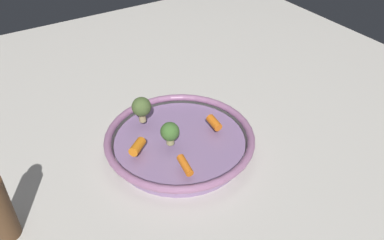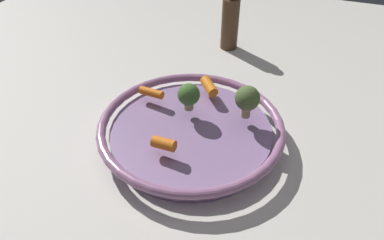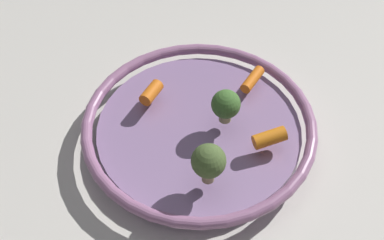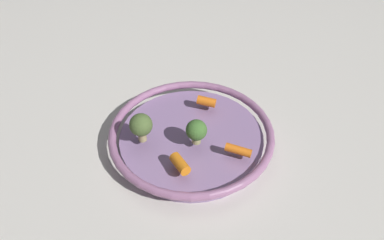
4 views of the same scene
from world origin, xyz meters
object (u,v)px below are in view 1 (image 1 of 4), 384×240
Objects in this scene: baby_carrot_back at (137,145)px; baby_carrot_left at (185,165)px; serving_bowl at (180,141)px; baby_carrot_near_rim at (214,123)px; broccoli_floret_large at (142,107)px; broccoli_floret_edge at (170,132)px.

baby_carrot_left is at bearing -61.26° from baby_carrot_back.
baby_carrot_near_rim is (0.09, -0.02, 0.03)m from serving_bowl.
baby_carrot_back is 0.11m from broccoli_floret_large.
baby_carrot_back is at bearing 177.76° from serving_bowl.
broccoli_floret_large is (-0.05, 0.09, 0.06)m from serving_bowl.
broccoli_floret_edge is 0.11m from broccoli_floret_large.
broccoli_floret_edge is at bearing -16.27° from baby_carrot_back.
broccoli_floret_edge is at bearing -179.99° from baby_carrot_near_rim.
serving_bowl is 6.72× the size of baby_carrot_left.
broccoli_floret_large is (0.06, 0.09, 0.03)m from baby_carrot_back.
baby_carrot_near_rim reaches higher than baby_carrot_left.
baby_carrot_back is 0.20m from baby_carrot_near_rim.
broccoli_floret_edge reaches higher than baby_carrot_back.
baby_carrot_left is (-0.05, -0.10, 0.03)m from serving_bowl.
baby_carrot_near_rim is 0.12m from broccoli_floret_edge.
baby_carrot_left is 0.16m from baby_carrot_near_rim.
baby_carrot_back is 1.14× the size of baby_carrot_near_rim.
baby_carrot_back is at bearing 118.74° from baby_carrot_left.
baby_carrot_left reaches higher than serving_bowl.
baby_carrot_near_rim is at bearing 0.01° from broccoli_floret_edge.
broccoli_floret_large reaches higher than broccoli_floret_edge.
serving_bowl is 0.12m from broccoli_floret_large.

